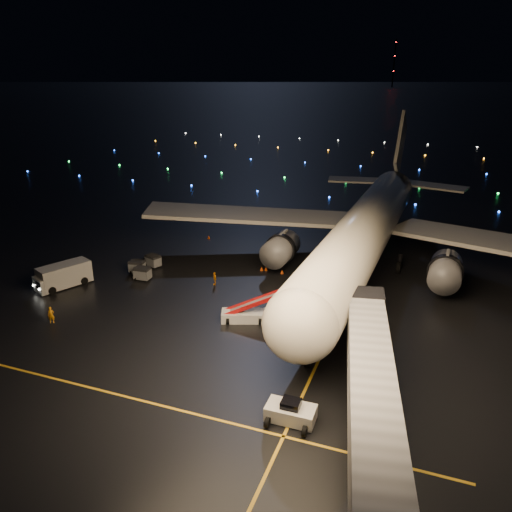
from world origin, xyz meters
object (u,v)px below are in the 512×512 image
object	(u,v)px
pushback_tug	(291,410)
belt_loader	(244,306)
service_truck	(65,275)
baggage_cart_0	(143,274)
baggage_cart_1	(137,267)
baggage_cart_2	(153,261)
crew_c	(215,279)
crew_a	(51,315)
airliner	(372,197)

from	to	relation	value
pushback_tug	belt_loader	world-z (taller)	belt_loader
service_truck	baggage_cart_0	size ratio (longest dim) A/B	4.00
pushback_tug	baggage_cart_1	size ratio (longest dim) A/B	1.95
baggage_cart_2	crew_c	bearing A→B (deg)	4.86
baggage_cart_2	crew_a	bearing A→B (deg)	-76.07
pushback_tug	crew_a	bearing A→B (deg)	166.93
pushback_tug	baggage_cart_1	bearing A→B (deg)	141.51
crew_a	crew_c	distance (m)	19.23
crew_a	baggage_cart_0	world-z (taller)	crew_a
airliner	baggage_cart_2	distance (m)	30.62
service_truck	baggage_cart_2	world-z (taller)	service_truck
crew_a	baggage_cart_1	size ratio (longest dim) A/B	0.95
airliner	belt_loader	xyz separation A→B (m)	(-9.65, -22.04, -7.53)
belt_loader	crew_a	xyz separation A→B (m)	(-18.85, -7.58, -0.78)
crew_c	airliner	bearing A→B (deg)	102.83
crew_a	baggage_cart_0	size ratio (longest dim) A/B	0.94
crew_a	baggage_cart_0	bearing A→B (deg)	43.31
pushback_tug	crew_c	distance (m)	26.69
service_truck	baggage_cart_1	size ratio (longest dim) A/B	4.04
crew_a	baggage_cart_1	bearing A→B (deg)	51.96
belt_loader	airliner	bearing A→B (deg)	46.28
airliner	crew_a	distance (m)	41.94
belt_loader	baggage_cart_0	distance (m)	17.15
belt_loader	baggage_cart_2	world-z (taller)	belt_loader
belt_loader	baggage_cart_2	xyz separation A→B (m)	(-17.26, 10.09, -0.89)
service_truck	crew_a	size ratio (longest dim) A/B	4.24
airliner	baggage_cart_1	distance (m)	32.44
airliner	belt_loader	size ratio (longest dim) A/B	9.29
airliner	pushback_tug	size ratio (longest dim) A/B	17.33
baggage_cart_2	belt_loader	bearing A→B (deg)	-11.23
airliner	baggage_cart_0	bearing A→B (deg)	-145.66
crew_a	crew_c	size ratio (longest dim) A/B	1.10
service_truck	crew_c	world-z (taller)	service_truck
crew_a	crew_c	bearing A→B (deg)	16.31
airliner	crew_a	xyz separation A→B (m)	(-28.50, -29.62, -8.31)
baggage_cart_0	baggage_cart_2	bearing A→B (deg)	100.99
airliner	service_truck	xyz separation A→B (m)	(-33.70, -21.30, -7.79)
service_truck	baggage_cart_1	distance (m)	9.02
crew_a	airliner	bearing A→B (deg)	10.91
belt_loader	service_truck	size ratio (longest dim) A/B	0.90
pushback_tug	service_truck	size ratio (longest dim) A/B	0.48
baggage_cart_0	baggage_cart_1	bearing A→B (deg)	134.33
belt_loader	crew_a	distance (m)	20.34
belt_loader	crew_a	bearing A→B (deg)	-178.17
belt_loader	baggage_cart_1	bearing A→B (deg)	137.44
pushback_tug	baggage_cart_0	distance (m)	32.04
baggage_cart_2	baggage_cart_1	bearing A→B (deg)	-88.90
airliner	pushback_tug	bearing A→B (deg)	-88.58
airliner	crew_c	distance (m)	23.59
belt_loader	baggage_cart_1	distance (m)	19.61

